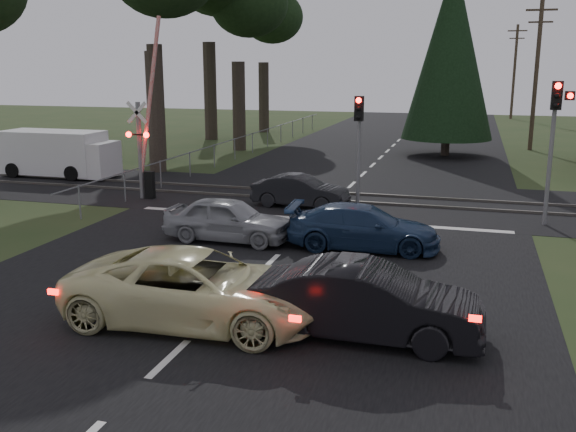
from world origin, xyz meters
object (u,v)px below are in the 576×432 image
(traffic_signal_right, at_px, (555,125))
(dark_car_far, at_px, (300,191))
(utility_pole_mid, at_px, (536,73))
(crossing_signal, at_px, (145,147))
(utility_pole_far, at_px, (514,70))
(cream_coupe, at_px, (196,288))
(blue_sedan, at_px, (363,227))
(white_van, at_px, (61,154))
(dark_hatchback, at_px, (367,302))
(traffic_signal_center, at_px, (359,132))
(silver_car, at_px, (228,219))

(traffic_signal_right, bearing_deg, dark_car_far, 176.38)
(traffic_signal_right, xyz_separation_m, utility_pole_mid, (0.95, 20.53, 1.41))
(crossing_signal, relative_size, utility_pole_far, 0.77)
(crossing_signal, relative_size, utility_pole_mid, 0.77)
(crossing_signal, relative_size, cream_coupe, 1.30)
(blue_sedan, distance_m, white_van, 17.91)
(crossing_signal, bearing_deg, utility_pole_mid, 52.03)
(utility_pole_mid, xyz_separation_m, dark_hatchback, (-5.23, -31.07, -3.99))
(blue_sedan, bearing_deg, utility_pole_far, -10.48)
(traffic_signal_right, distance_m, dark_car_far, 9.01)
(utility_pole_mid, height_order, utility_pole_far, same)
(utility_pole_far, distance_m, dark_car_far, 46.17)
(crossing_signal, xyz_separation_m, cream_coupe, (7.07, -11.07, -1.31))
(traffic_signal_center, distance_m, utility_pole_far, 44.99)
(utility_pole_mid, relative_size, silver_car, 2.32)
(utility_pole_mid, xyz_separation_m, dark_car_far, (-9.53, -19.98, -4.13))
(crossing_signal, xyz_separation_m, traffic_signal_center, (8.27, 0.89, 0.75))
(crossing_signal, distance_m, traffic_signal_center, 8.36)
(traffic_signal_center, relative_size, cream_coupe, 0.77)
(silver_car, bearing_deg, traffic_signal_center, -24.51)
(utility_pole_far, xyz_separation_m, cream_coupe, (-8.70, -56.28, -3.98))
(traffic_signal_center, bearing_deg, cream_coupe, -95.73)
(silver_car, distance_m, blue_sedan, 4.07)
(crossing_signal, relative_size, traffic_signal_right, 1.48)
(utility_pole_far, xyz_separation_m, silver_car, (-10.38, -50.19, -4.06))
(dark_hatchback, relative_size, white_van, 0.80)
(traffic_signal_center, relative_size, white_van, 0.74)
(traffic_signal_right, bearing_deg, cream_coupe, -125.77)
(silver_car, xyz_separation_m, blue_sedan, (4.06, 0.27, -0.03))
(utility_pole_far, relative_size, cream_coupe, 1.68)
(traffic_signal_center, bearing_deg, utility_pole_mid, 68.79)
(dark_car_far, relative_size, white_van, 0.65)
(traffic_signal_right, distance_m, white_van, 21.70)
(traffic_signal_right, height_order, cream_coupe, traffic_signal_right)
(blue_sedan, xyz_separation_m, white_van, (-15.86, 8.30, 0.46))
(silver_car, height_order, blue_sedan, silver_car)
(cream_coupe, bearing_deg, blue_sedan, -22.97)
(crossing_signal, bearing_deg, silver_car, -42.70)
(dark_hatchback, bearing_deg, crossing_signal, 44.35)
(traffic_signal_center, height_order, cream_coupe, traffic_signal_center)
(utility_pole_mid, xyz_separation_m, silver_car, (-10.38, -25.19, -4.06))
(silver_car, relative_size, white_van, 0.70)
(crossing_signal, distance_m, blue_sedan, 10.65)
(dark_car_far, bearing_deg, dark_hatchback, -154.42)
(utility_pole_far, bearing_deg, crossing_signal, -109.23)
(traffic_signal_right, relative_size, cream_coupe, 0.88)
(utility_pole_mid, distance_m, blue_sedan, 26.03)
(traffic_signal_center, xyz_separation_m, blue_sedan, (1.17, -5.60, -2.17))
(utility_pole_mid, distance_m, silver_car, 27.55)
(cream_coupe, bearing_deg, dark_hatchback, -88.99)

